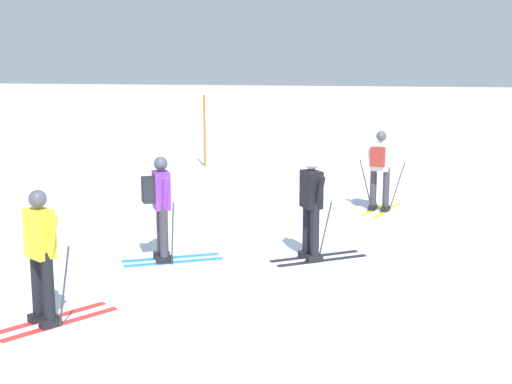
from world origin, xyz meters
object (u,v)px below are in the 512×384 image
(skier_black, at_px, (312,205))
(trail_marker_pole, at_px, (205,131))
(skier_purple, at_px, (160,204))
(skier_white, at_px, (380,167))
(skier_yellow, at_px, (42,254))

(skier_black, bearing_deg, trail_marker_pole, 112.95)
(trail_marker_pole, bearing_deg, skier_purple, -80.98)
(skier_black, height_order, trail_marker_pole, trail_marker_pole)
(skier_white, bearing_deg, skier_black, -105.87)
(skier_purple, distance_m, skier_black, 2.42)
(skier_yellow, xyz_separation_m, skier_black, (3.01, 3.38, -0.00))
(skier_yellow, xyz_separation_m, trail_marker_pole, (-0.90, 12.63, 0.13))
(skier_black, bearing_deg, skier_yellow, -131.67)
(skier_purple, distance_m, trail_marker_pole, 9.84)
(skier_white, distance_m, skier_purple, 5.56)
(skier_yellow, bearing_deg, skier_purple, 77.59)
(skier_purple, bearing_deg, skier_yellow, -102.41)
(skier_purple, xyz_separation_m, skier_yellow, (-0.64, -2.91, -0.04))
(skier_white, relative_size, trail_marker_pole, 0.82)
(skier_purple, xyz_separation_m, skier_black, (2.37, 0.47, -0.04))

